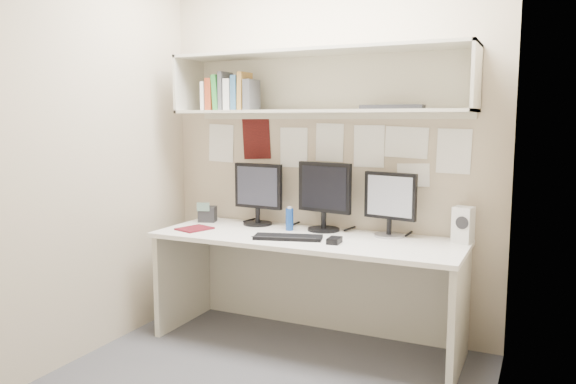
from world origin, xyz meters
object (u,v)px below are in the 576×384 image
at_px(desk, 307,290).
at_px(keyboard, 288,237).
at_px(desk_phone, 207,214).
at_px(monitor_center, 324,194).
at_px(monitor_right, 390,201).
at_px(speaker, 463,225).
at_px(monitor_left, 258,191).
at_px(maroon_notebook, 195,229).

distance_m(desk, keyboard, 0.40).
bearing_deg(desk, desk_phone, 169.42).
relative_size(monitor_center, keyboard, 1.08).
relative_size(monitor_center, desk_phone, 3.09).
xyz_separation_m(keyboard, desk_phone, (-0.79, 0.29, 0.05)).
relative_size(monitor_center, monitor_right, 1.12).
height_order(desk, monitor_right, monitor_right).
bearing_deg(desk_phone, monitor_right, -16.82).
bearing_deg(monitor_center, speaker, 10.40).
distance_m(monitor_left, monitor_right, 0.96).
bearing_deg(monitor_center, maroon_notebook, -146.58).
relative_size(monitor_left, desk_phone, 2.92).
bearing_deg(maroon_notebook, keyboard, 17.35).
relative_size(keyboard, desk_phone, 2.85).
bearing_deg(monitor_left, desk, -20.81).
bearing_deg(monitor_left, keyboard, -37.29).
bearing_deg(speaker, monitor_right, -168.31).
height_order(monitor_right, maroon_notebook, monitor_right).
xyz_separation_m(monitor_left, keyboard, (0.40, -0.35, -0.23)).
bearing_deg(maroon_notebook, monitor_center, 40.83).
distance_m(desk, monitor_left, 0.80).
xyz_separation_m(monitor_center, keyboard, (-0.11, -0.35, -0.24)).
distance_m(desk, desk_phone, 0.98).
xyz_separation_m(keyboard, speaker, (1.01, 0.35, 0.10)).
relative_size(desk, monitor_center, 4.33).
bearing_deg(keyboard, desk, 45.67).
distance_m(speaker, maroon_notebook, 1.76).
relative_size(speaker, desk_phone, 1.48).
bearing_deg(monitor_right, desk_phone, -165.69).
relative_size(monitor_left, monitor_right, 1.06).
xyz_separation_m(monitor_right, keyboard, (-0.56, -0.35, -0.22)).
bearing_deg(maroon_notebook, monitor_right, 33.07).
distance_m(monitor_right, keyboard, 0.69).
distance_m(monitor_left, maroon_notebook, 0.52).
xyz_separation_m(desk, maroon_notebook, (-0.78, -0.13, 0.37)).
height_order(keyboard, speaker, speaker).
bearing_deg(desk, speaker, 13.24).
xyz_separation_m(desk, monitor_right, (0.48, 0.22, 0.59)).
bearing_deg(speaker, desk_phone, -166.63).
height_order(desk, speaker, speaker).
distance_m(monitor_center, keyboard, 0.44).
bearing_deg(desk_phone, keyboard, -39.66).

